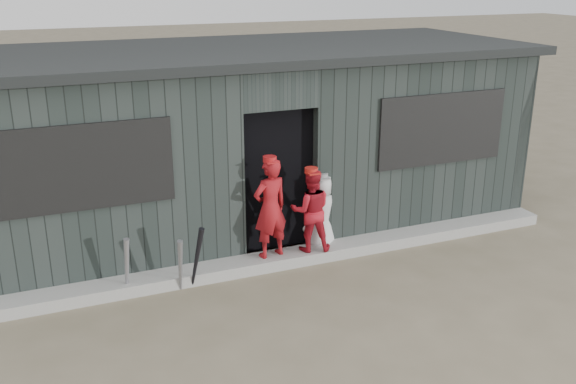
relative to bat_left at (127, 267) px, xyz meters
name	(u,v)px	position (x,y,z in m)	size (l,w,h in m)	color
ground	(352,332)	(2.07, -1.71, -0.38)	(80.00, 80.00, 0.00)	brown
curb	(287,258)	(2.07, 0.11, -0.31)	(8.00, 0.36, 0.15)	gray
bat_left	(127,267)	(0.00, 0.00, 0.00)	(0.07, 0.07, 0.76)	gray
bat_mid	(180,265)	(0.60, -0.15, -0.03)	(0.07, 0.07, 0.72)	gray
bat_right	(197,258)	(0.80, -0.16, 0.04)	(0.07, 0.07, 0.85)	black
player_red_left	(270,208)	(1.84, 0.12, 0.42)	(0.48, 0.31, 1.31)	maroon
player_red_right	(311,210)	(2.39, 0.10, 0.32)	(0.54, 0.42, 1.10)	#AA1521
player_grey_back	(321,214)	(2.64, 0.31, 0.16)	(0.53, 0.35, 1.09)	silver
dugout	(244,139)	(2.07, 1.79, 0.91)	(8.30, 3.30, 2.62)	black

